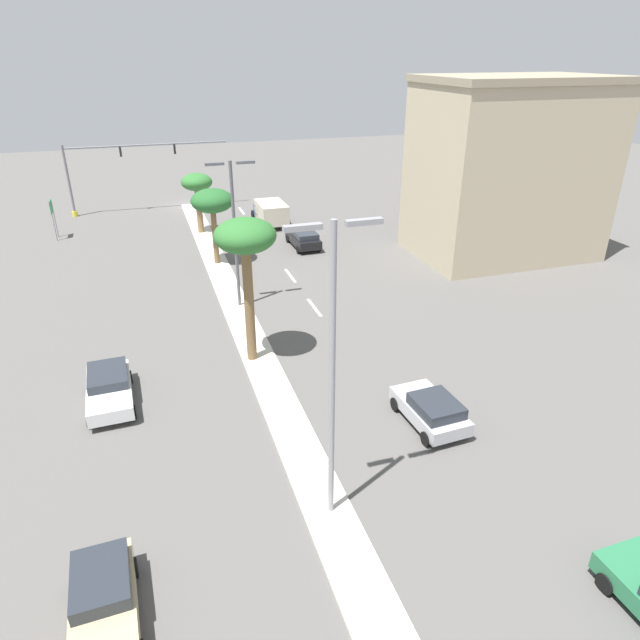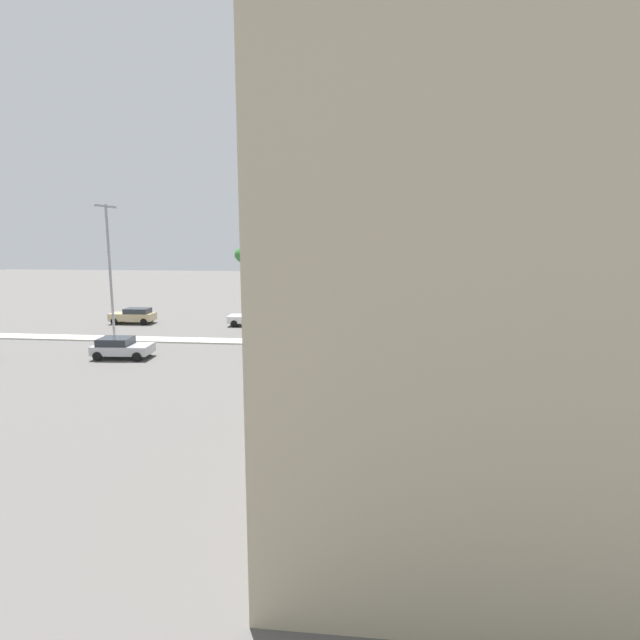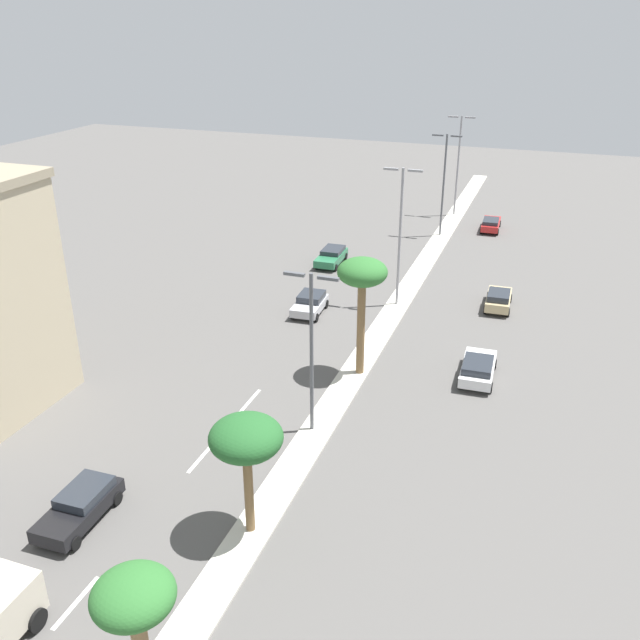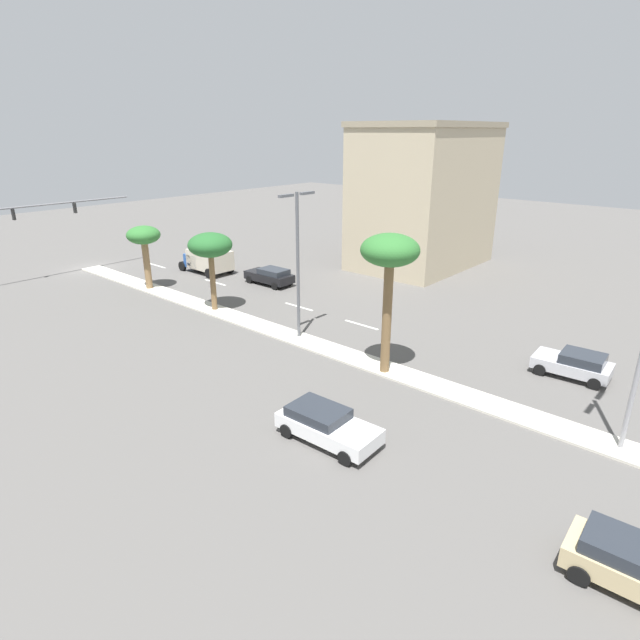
# 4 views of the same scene
# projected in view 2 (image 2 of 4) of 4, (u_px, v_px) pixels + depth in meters

# --- Properties ---
(ground_plane) EXTENTS (160.00, 160.00, 0.00)m
(ground_plane) POSITION_uv_depth(u_px,v_px,m) (229.00, 342.00, 40.46)
(ground_plane) COLOR #565451
(median_curb) EXTENTS (1.80, 94.51, 0.12)m
(median_curb) POSITION_uv_depth(u_px,v_px,m) (104.00, 338.00, 41.56)
(median_curb) COLOR beige
(median_curb) RESTS_ON ground
(lane_stripe_left) EXTENTS (0.20, 2.80, 0.01)m
(lane_stripe_left) POSITION_uv_depth(u_px,v_px,m) (560.00, 365.00, 33.24)
(lane_stripe_left) COLOR silver
(lane_stripe_left) RESTS_ON ground
(lane_stripe_outboard) EXTENTS (0.20, 2.80, 0.01)m
(lane_stripe_outboard) POSITION_uv_depth(u_px,v_px,m) (403.00, 361.00, 34.31)
(lane_stripe_outboard) COLOR silver
(lane_stripe_outboard) RESTS_ON ground
(lane_stripe_inboard) EXTENTS (0.20, 2.80, 0.01)m
(lane_stripe_inboard) POSITION_uv_depth(u_px,v_px,m) (316.00, 359.00, 34.94)
(lane_stripe_inboard) COLOR silver
(lane_stripe_inboard) RESTS_ON ground
(directional_road_sign) EXTENTS (0.10, 1.20, 3.39)m
(directional_road_sign) POSITION_uv_depth(u_px,v_px,m) (551.00, 298.00, 49.16)
(directional_road_sign) COLOR gray
(directional_road_sign) RESTS_ON ground
(commercial_building) EXTENTS (13.86, 9.34, 13.35)m
(commercial_building) POSITION_uv_depth(u_px,v_px,m) (437.00, 289.00, 16.06)
(commercial_building) COLOR tan
(commercial_building) RESTS_ON ground
(palm_tree_near) EXTENTS (2.70, 2.70, 5.23)m
(palm_tree_near) POSITION_uv_depth(u_px,v_px,m) (577.00, 291.00, 37.07)
(palm_tree_near) COLOR olive
(palm_tree_near) RESTS_ON median_curb
(palm_tree_front) EXTENTS (3.16, 3.16, 5.69)m
(palm_tree_front) POSITION_uv_depth(u_px,v_px,m) (458.00, 284.00, 37.73)
(palm_tree_front) COLOR brown
(palm_tree_front) RESTS_ON median_curb
(palm_tree_rear) EXTENTS (3.05, 3.05, 7.62)m
(palm_tree_rear) POSITION_uv_depth(u_px,v_px,m) (254.00, 259.00, 39.50)
(palm_tree_rear) COLOR brown
(palm_tree_rear) RESTS_ON median_curb
(street_lamp_inboard) EXTENTS (2.90, 0.24, 9.11)m
(street_lamp_inboard) POSITION_uv_depth(u_px,v_px,m) (345.00, 274.00, 38.31)
(street_lamp_inboard) COLOR #515459
(street_lamp_inboard) RESTS_ON median_curb
(street_lamp_outboard) EXTENTS (2.90, 0.24, 10.64)m
(street_lamp_outboard) POSITION_uv_depth(u_px,v_px,m) (109.00, 262.00, 40.33)
(street_lamp_outboard) COLOR gray
(street_lamp_outboard) RESTS_ON median_curb
(sedan_silver_far) EXTENTS (2.27, 3.98, 1.43)m
(sedan_silver_far) POSITION_uv_depth(u_px,v_px,m) (121.00, 347.00, 35.08)
(sedan_silver_far) COLOR #B2B2B7
(sedan_silver_far) RESTS_ON ground
(sedan_black_front) EXTENTS (2.08, 4.51, 1.46)m
(sedan_black_front) POSITION_uv_depth(u_px,v_px,m) (507.00, 362.00, 30.81)
(sedan_black_front) COLOR black
(sedan_black_front) RESTS_ON ground
(sedan_white_outboard) EXTENTS (2.21, 4.58, 1.42)m
(sedan_white_outboard) POSITION_uv_depth(u_px,v_px,m) (254.00, 318.00, 47.65)
(sedan_white_outboard) COLOR silver
(sedan_white_outboard) RESTS_ON ground
(sedan_tan_mid) EXTENTS (2.06, 4.19, 1.48)m
(sedan_tan_mid) POSITION_uv_depth(u_px,v_px,m) (134.00, 315.00, 48.85)
(sedan_tan_mid) COLOR tan
(sedan_tan_mid) RESTS_ON ground
(box_truck) EXTENTS (2.69, 5.29, 2.20)m
(box_truck) POSITION_uv_depth(u_px,v_px,m) (627.00, 354.00, 31.00)
(box_truck) COLOR #234C99
(box_truck) RESTS_ON ground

